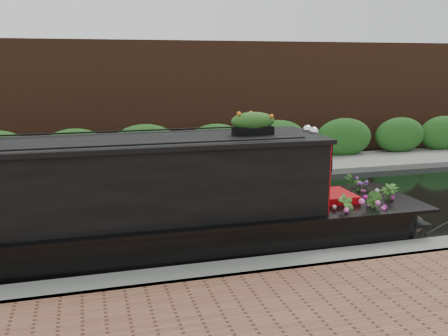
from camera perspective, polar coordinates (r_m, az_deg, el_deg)
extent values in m
plane|color=black|center=(10.73, -5.46, -5.88)|extent=(80.00, 80.00, 0.00)
cube|color=slate|center=(7.73, -0.85, -13.18)|extent=(40.00, 0.60, 0.50)
cube|color=slate|center=(14.74, -8.45, -1.00)|extent=(40.00, 2.40, 0.34)
cube|color=#22561C|center=(15.61, -8.88, -0.28)|extent=(40.00, 1.10, 2.80)
cube|color=#4D2A1A|center=(17.66, -9.74, 1.12)|extent=(40.00, 1.00, 8.00)
cube|color=black|center=(8.37, -18.50, -2.06)|extent=(8.70, 1.76, 1.27)
cube|color=black|center=(8.24, -18.81, 2.50)|extent=(8.84, 1.90, 0.08)
cube|color=#B5070C|center=(9.23, 9.64, -0.32)|extent=(0.08, 1.65, 1.27)
cube|color=black|center=(7.98, 4.09, -1.60)|extent=(0.85, 0.04, 0.52)
cube|color=#B5070C|center=(9.61, 12.15, -4.13)|extent=(0.77, 0.86, 0.47)
sphere|color=white|center=(8.99, 10.22, 4.12)|extent=(0.17, 0.17, 0.17)
sphere|color=white|center=(9.22, 9.51, 4.35)|extent=(0.17, 0.17, 0.17)
cube|color=black|center=(8.68, 3.32, 4.30)|extent=(0.72, 0.23, 0.14)
ellipsoid|color=orange|center=(8.66, 3.33, 5.50)|extent=(0.79, 0.24, 0.23)
imported|color=#306421|center=(8.94, 13.74, -4.89)|extent=(0.39, 0.31, 0.63)
imported|color=#306421|center=(9.26, 16.72, -4.55)|extent=(0.34, 0.39, 0.61)
imported|color=#306421|center=(10.42, 15.00, -2.57)|extent=(0.73, 0.70, 0.62)
imported|color=#306421|center=(9.91, 18.24, -3.52)|extent=(0.47, 0.47, 0.62)
imported|color=#306421|center=(10.22, 10.56, -2.69)|extent=(0.31, 0.38, 0.61)
cylinder|color=brown|center=(10.68, 20.57, -5.79)|extent=(0.32, 0.36, 0.32)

